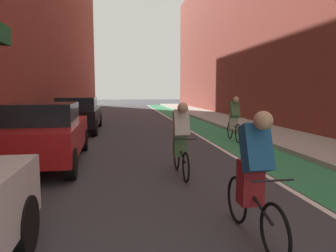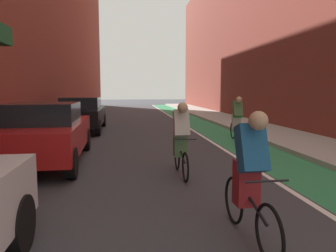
# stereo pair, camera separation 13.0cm
# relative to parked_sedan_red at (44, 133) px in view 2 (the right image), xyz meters

# --- Properties ---
(ground_plane) EXTENTS (98.96, 98.96, 0.00)m
(ground_plane) POSITION_rel_parked_sedan_red_xyz_m (2.84, 7.44, -0.79)
(ground_plane) COLOR #38383D
(bike_lane_paint) EXTENTS (1.60, 44.98, 0.00)m
(bike_lane_paint) POSITION_rel_parked_sedan_red_xyz_m (5.94, 9.44, -0.78)
(bike_lane_paint) COLOR #2D8451
(bike_lane_paint) RESTS_ON ground
(lane_divider_stripe) EXTENTS (0.12, 44.98, 0.00)m
(lane_divider_stripe) POSITION_rel_parked_sedan_red_xyz_m (5.04, 9.44, -0.78)
(lane_divider_stripe) COLOR white
(lane_divider_stripe) RESTS_ON ground
(sidewalk_right) EXTENTS (2.58, 44.98, 0.14)m
(sidewalk_right) POSITION_rel_parked_sedan_red_xyz_m (8.03, 9.44, -0.72)
(sidewalk_right) COLOR #A8A59E
(sidewalk_right) RESTS_ON ground
(building_facade_right) EXTENTS (2.40, 40.98, 12.26)m
(building_facade_right) POSITION_rel_parked_sedan_red_xyz_m (10.52, 11.44, 5.34)
(building_facade_right) COLOR brown
(building_facade_right) RESTS_ON ground
(parked_sedan_red) EXTENTS (2.06, 4.40, 1.53)m
(parked_sedan_red) POSITION_rel_parked_sedan_red_xyz_m (0.00, 0.00, 0.00)
(parked_sedan_red) COLOR red
(parked_sedan_red) RESTS_ON ground
(parked_sedan_black) EXTENTS (1.92, 4.55, 1.53)m
(parked_sedan_black) POSITION_rel_parked_sedan_red_xyz_m (-0.00, 6.42, 0.00)
(parked_sedan_black) COLOR black
(parked_sedan_black) RESTS_ON ground
(cyclist_mid) EXTENTS (0.48, 1.70, 1.60)m
(cyclist_mid) POSITION_rel_parked_sedan_red_xyz_m (3.55, -4.58, 0.02)
(cyclist_mid) COLOR black
(cyclist_mid) RESTS_ON ground
(cyclist_trailing) EXTENTS (0.48, 1.66, 1.59)m
(cyclist_trailing) POSITION_rel_parked_sedan_red_xyz_m (3.21, -1.51, 0.06)
(cyclist_trailing) COLOR black
(cyclist_trailing) RESTS_ON ground
(cyclist_far) EXTENTS (0.48, 1.72, 1.62)m
(cyclist_far) POSITION_rel_parked_sedan_red_xyz_m (6.01, 2.88, 0.06)
(cyclist_far) COLOR black
(cyclist_far) RESTS_ON ground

